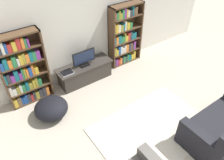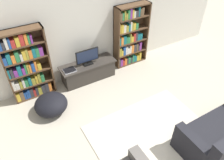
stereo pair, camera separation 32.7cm
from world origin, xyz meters
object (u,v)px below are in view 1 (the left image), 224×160
object	(u,v)px
bookshelf_left	(23,71)
bookshelf_right	(124,36)
tv_stand	(85,72)
laptop	(67,73)
beanbag_ottoman	(51,108)
television	(84,58)

from	to	relation	value
bookshelf_left	bookshelf_right	world-z (taller)	same
tv_stand	laptop	distance (m)	0.58
bookshelf_left	beanbag_ottoman	distance (m)	1.02
tv_stand	bookshelf_right	bearing A→B (deg)	5.35
bookshelf_left	laptop	distance (m)	0.99
laptop	bookshelf_right	bearing A→B (deg)	5.40
tv_stand	laptop	bearing A→B (deg)	-174.46
bookshelf_left	beanbag_ottoman	bearing A→B (deg)	-75.58
laptop	beanbag_ottoman	bearing A→B (deg)	-139.51
bookshelf_left	bookshelf_right	distance (m)	2.78
bookshelf_right	television	size ratio (longest dim) A/B	2.85
bookshelf_right	beanbag_ottoman	size ratio (longest dim) A/B	2.38
television	laptop	bearing A→B (deg)	-176.47
tv_stand	bookshelf_left	bearing A→B (deg)	175.01
bookshelf_left	laptop	size ratio (longest dim) A/B	5.68
bookshelf_left	television	bearing A→B (deg)	-5.72
laptop	beanbag_ottoman	xyz separation A→B (m)	(-0.72, -0.61, -0.29)
bookshelf_right	bookshelf_left	bearing A→B (deg)	-179.98
beanbag_ottoman	tv_stand	bearing A→B (deg)	28.22
tv_stand	beanbag_ottoman	world-z (taller)	tv_stand
bookshelf_left	television	distance (m)	1.45
tv_stand	laptop	xyz separation A→B (m)	(-0.52, -0.05, 0.25)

